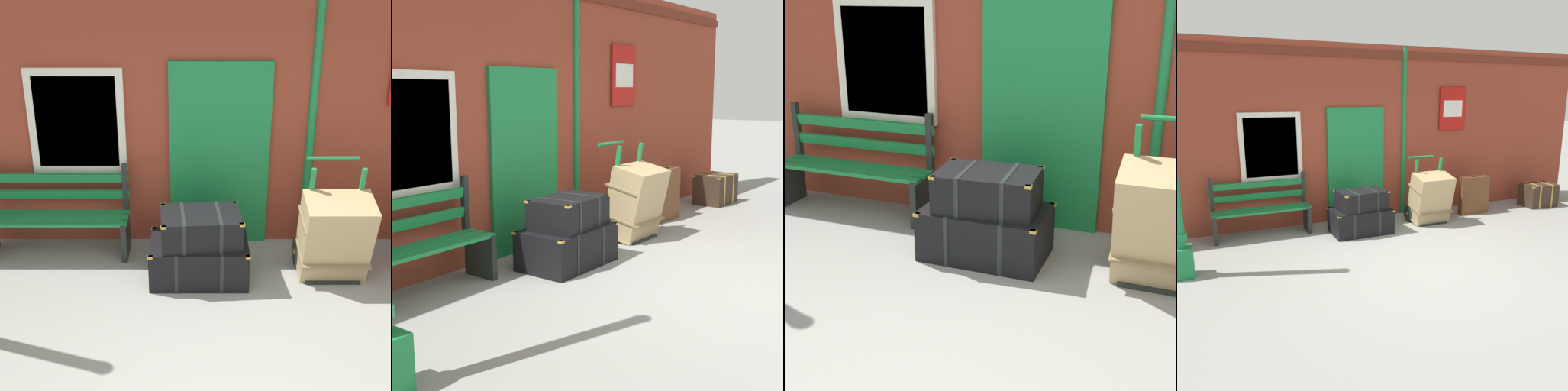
# 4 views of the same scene
# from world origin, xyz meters

# --- Properties ---
(ground_plane) EXTENTS (60.00, 60.00, 0.00)m
(ground_plane) POSITION_xyz_m (0.00, 0.00, 0.00)
(ground_plane) COLOR gray
(brick_facade) EXTENTS (10.40, 0.35, 3.20)m
(brick_facade) POSITION_xyz_m (-0.01, 2.60, 1.60)
(brick_facade) COLOR brown
(brick_facade) RESTS_ON ground
(platform_bench) EXTENTS (1.60, 0.43, 1.01)m
(platform_bench) POSITION_xyz_m (-1.81, 2.16, 0.44)
(platform_bench) COLOR #197A3D
(platform_bench) RESTS_ON ground
(steamer_trunk_base) EXTENTS (1.01, 0.65, 0.43)m
(steamer_trunk_base) POSITION_xyz_m (-0.24, 1.63, 0.21)
(steamer_trunk_base) COLOR black
(steamer_trunk_base) RESTS_ON ground
(steamer_trunk_middle) EXTENTS (0.85, 0.61, 0.33)m
(steamer_trunk_middle) POSITION_xyz_m (-0.22, 1.63, 0.58)
(steamer_trunk_middle) COLOR black
(steamer_trunk_middle) RESTS_ON steamer_trunk_base
(porters_trolley) EXTENTS (0.71, 0.56, 1.21)m
(porters_trolley) POSITION_xyz_m (1.15, 1.80, 0.27)
(porters_trolley) COLOR black
(porters_trolley) RESTS_ON ground
(large_brown_trunk) EXTENTS (0.70, 0.62, 0.95)m
(large_brown_trunk) POSITION_xyz_m (1.15, 1.63, 0.48)
(large_brown_trunk) COLOR tan
(large_brown_trunk) RESTS_ON ground
(suitcase_tan) EXTENTS (0.63, 0.18, 0.79)m
(suitcase_tan) POSITION_xyz_m (2.28, 1.84, 0.38)
(suitcase_tan) COLOR brown
(suitcase_tan) RESTS_ON ground
(corner_trunk) EXTENTS (0.71, 0.53, 0.49)m
(corner_trunk) POSITION_xyz_m (3.91, 1.78, 0.24)
(corner_trunk) COLOR #332319
(corner_trunk) RESTS_ON ground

